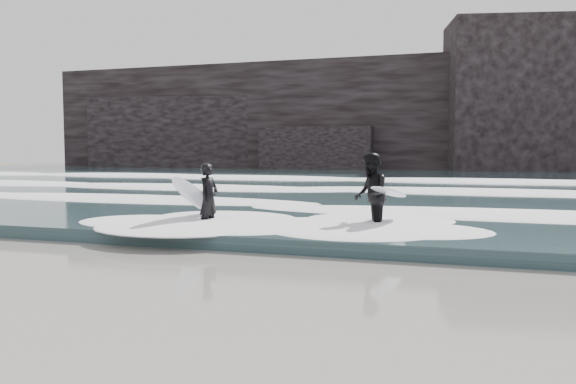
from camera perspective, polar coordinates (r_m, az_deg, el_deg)
name	(u,v)px	position (r m, az deg, el deg)	size (l,w,h in m)	color
ground	(127,287)	(8.55, -16.08, -9.25)	(120.00, 120.00, 0.00)	olive
sea	(389,179)	(36.24, 10.23, 1.34)	(90.00, 52.00, 0.30)	#253C3F
headland	(414,117)	(53.19, 12.68, 7.45)	(70.00, 9.00, 10.00)	black
foam_near	(301,203)	(16.64, 1.33, -1.14)	(60.00, 3.20, 0.20)	white
foam_mid	(348,187)	(23.42, 6.13, 0.46)	(60.00, 4.00, 0.24)	white
foam_far	(380,177)	(32.27, 9.32, 1.53)	(60.00, 4.80, 0.30)	white
surfer_left	(204,198)	(13.51, -8.50, -0.57)	(1.02, 2.18, 1.66)	black
surfer_right	(372,195)	(12.90, 8.54, -0.26)	(1.33, 2.05, 1.91)	black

